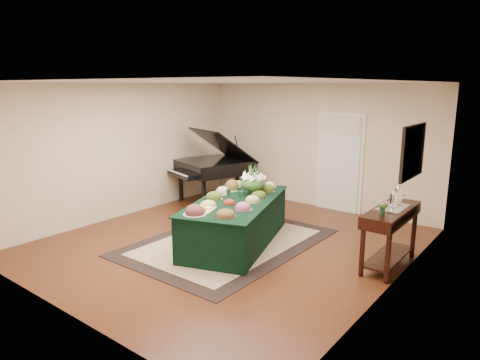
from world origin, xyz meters
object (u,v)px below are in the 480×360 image
Objects in this scene: mahogany_sideboard at (391,222)px; floral_centerpiece at (253,180)px; grand_piano at (214,166)px; buffet_table at (236,221)px.

floral_centerpiece is at bearing -175.52° from mahogany_sideboard.
mahogany_sideboard is (2.37, 0.19, -0.33)m from floral_centerpiece.
grand_piano is 1.42× the size of mahogany_sideboard.
grand_piano reaches higher than buffet_table.
buffet_table is at bearing -40.81° from grand_piano.
floral_centerpiece is at bearing 87.52° from buffet_table.
grand_piano is (-2.08, 1.32, -0.17)m from floral_centerpiece.
floral_centerpiece is 2.47m from grand_piano.
grand_piano is at bearing 139.19° from buffet_table.
grand_piano is (-2.06, 1.78, 0.47)m from buffet_table.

